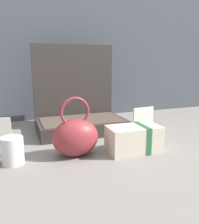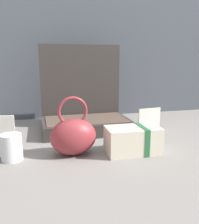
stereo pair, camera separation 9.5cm
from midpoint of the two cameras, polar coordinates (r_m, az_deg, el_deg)
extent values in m
plane|color=slate|center=(1.01, 3.00, -8.01)|extent=(6.00, 6.00, 0.00)
cube|color=#474C54|center=(1.55, -3.78, 25.21)|extent=(3.20, 0.06, 1.40)
cube|color=#332D2B|center=(1.19, -0.96, -3.33)|extent=(0.43, 0.25, 0.06)
cube|color=#4C3D33|center=(1.18, -0.96, -1.78)|extent=(0.40, 0.23, 0.00)
cube|color=#332D2B|center=(1.29, -2.43, 6.32)|extent=(0.43, 0.02, 0.44)
ellipsoid|color=maroon|center=(0.89, -3.33, -6.09)|extent=(0.18, 0.12, 0.14)
torus|color=maroon|center=(0.86, -3.41, 0.12)|extent=(0.11, 0.01, 0.11)
cube|color=beige|center=(0.93, 11.01, -6.75)|extent=(0.21, 0.12, 0.10)
cube|color=#236638|center=(0.94, 13.03, -6.54)|extent=(0.02, 0.12, 0.11)
cylinder|color=silver|center=(0.89, -17.74, -8.21)|extent=(0.08, 0.08, 0.10)
cube|color=silver|center=(1.25, 14.16, -1.70)|extent=(0.13, 0.02, 0.11)
cube|color=silver|center=(1.05, -19.79, -4.25)|extent=(0.09, 0.02, 0.13)
camera|label=1|loc=(0.05, -87.14, 0.62)|focal=37.69mm
camera|label=2|loc=(0.05, 92.86, -0.62)|focal=37.69mm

